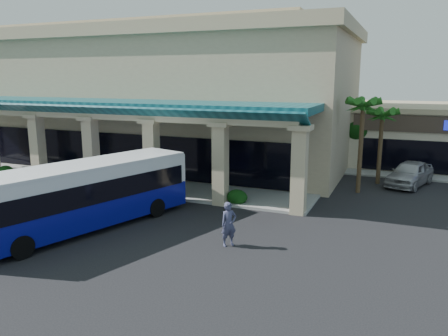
% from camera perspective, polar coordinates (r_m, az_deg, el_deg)
% --- Properties ---
extents(ground, '(110.00, 110.00, 0.00)m').
position_cam_1_polar(ground, '(21.43, -9.73, -7.92)').
color(ground, black).
extents(main_building, '(30.80, 14.80, 11.35)m').
position_cam_1_polar(main_building, '(38.06, -7.37, 9.43)').
color(main_building, tan).
rests_on(main_building, ground).
extents(arcade, '(30.00, 6.20, 5.70)m').
position_cam_1_polar(arcade, '(30.71, -15.81, 3.25)').
color(arcade, '#0C414B').
rests_on(arcade, ground).
extents(palm_0, '(2.40, 2.40, 6.60)m').
position_cam_1_polar(palm_0, '(28.34, 17.46, 3.40)').
color(palm_0, '#1C5717').
rests_on(palm_0, ground).
extents(palm_1, '(2.40, 2.40, 5.80)m').
position_cam_1_polar(palm_1, '(31.30, 19.77, 3.25)').
color(palm_1, '#1C5717').
rests_on(palm_1, ground).
extents(broadleaf_tree, '(2.60, 2.60, 4.81)m').
position_cam_1_polar(broadleaf_tree, '(36.45, 17.02, 3.75)').
color(broadleaf_tree, black).
rests_on(broadleaf_tree, ground).
extents(transit_bus, '(5.98, 11.67, 3.18)m').
position_cam_1_polar(transit_bus, '(21.83, -17.63, -3.57)').
color(transit_bus, '#0B0F84').
rests_on(transit_bus, ground).
extents(pedestrian, '(0.82, 0.84, 1.94)m').
position_cam_1_polar(pedestrian, '(18.89, 0.63, -7.35)').
color(pedestrian, '#3D3E5D').
rests_on(pedestrian, ground).
extents(car_silver, '(3.45, 5.29, 1.67)m').
position_cam_1_polar(car_silver, '(31.83, 23.11, -0.65)').
color(car_silver, '#ADADB2').
rests_on(car_silver, ground).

